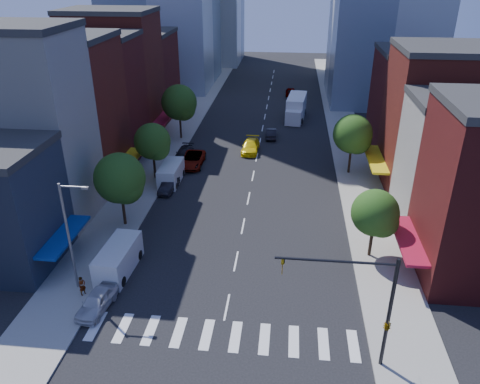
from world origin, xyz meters
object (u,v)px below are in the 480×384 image
Objects in this scene: cargo_van_near at (118,260)px; taxi at (251,146)px; parked_car_second at (169,186)px; parked_car_front at (97,301)px; cargo_van_far at (171,174)px; pedestrian_far at (104,264)px; parked_car_third at (193,160)px; pedestrian_near at (82,286)px; traffic_car_oncoming at (271,133)px; parked_car_rear at (184,153)px; box_truck at (296,108)px; traffic_car_far at (291,92)px.

taxi is (8.51, 28.49, -0.41)m from cargo_van_near.
parked_car_front is at bearing -85.86° from parked_car_second.
parked_car_second is 0.75× the size of taxi.
cargo_van_far is 18.23m from pedestrian_far.
parked_car_third is 26.47m from pedestrian_near.
parked_car_rear is at bearing 37.39° from traffic_car_oncoming.
box_truck is (12.92, 21.31, 0.91)m from parked_car_third.
pedestrian_far is at bearing 75.15° from traffic_car_far.
box_truck is (14.15, 28.79, 1.05)m from parked_car_second.
parked_car_second is 21.70m from traffic_car_oncoming.
traffic_car_oncoming reaches higher than parked_car_rear.
pedestrian_far reaches higher than traffic_car_far.
pedestrian_near is at bearing -113.50° from cargo_van_near.
pedestrian_near is (-12.67, -37.73, 0.26)m from traffic_car_oncoming.
pedestrian_far is (-12.00, -34.92, 0.42)m from traffic_car_oncoming.
pedestrian_far is (-0.99, -0.54, -0.07)m from cargo_van_near.
parked_car_rear is at bearing -157.52° from taxi.
pedestrian_far is at bearing 68.91° from traffic_car_oncoming.
cargo_van_far is 3.30× the size of pedestrian_near.
box_truck is 50.27m from pedestrian_near.
cargo_van_far is 19.95m from traffic_car_oncoming.
parked_car_third is 3.60× the size of pedestrian_near.
pedestrian_near reaches higher than parked_car_front.
cargo_van_near reaches higher than parked_car_second.
traffic_car_far is at bearing 173.19° from pedestrian_far.
traffic_car_far is (11.95, 35.87, -0.01)m from parked_car_third.
traffic_car_far is at bearing -98.20° from traffic_car_oncoming.
traffic_car_far is at bearing 79.80° from cargo_van_near.
box_truck reaches higher than parked_car_rear.
box_truck is 47.40m from pedestrian_far.
parked_car_front is at bearing 20.45° from pedestrian_far.
cargo_van_near is at bearing -86.25° from parked_car_second.
parked_car_front is 0.92× the size of parked_car_rear.
parked_car_rear is at bearing 92.81° from cargo_van_near.
taxi is 33.43m from pedestrian_near.
pedestrian_near reaches higher than parked_car_second.
cargo_van_far is at bearing 54.86° from traffic_car_oncoming.
parked_car_second is at bearing 96.23° from parked_car_front.
parked_car_front is at bearing 72.17° from traffic_car_oncoming.
parked_car_front is at bearing -102.43° from taxi.
pedestrian_far is at bearing 110.84° from parked_car_front.
parked_car_rear is 0.87× the size of taxi.
cargo_van_far reaches higher than parked_car_second.
taxi is at bearing 63.57° from parked_car_second.
traffic_car_oncoming is 0.46× the size of box_truck.
parked_car_third is 1.37× the size of traffic_car_oncoming.
box_truck is (0.97, -14.55, 0.91)m from traffic_car_far.
parked_car_third reaches higher than taxi.
parked_car_front is 0.81× the size of cargo_van_far.
parked_car_front is 2.23× the size of pedestrian_far.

